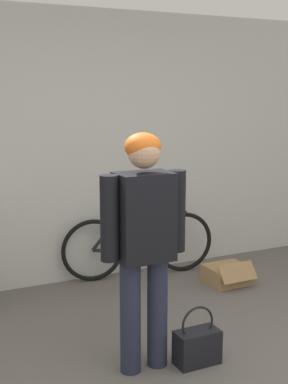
% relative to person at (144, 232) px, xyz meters
% --- Properties ---
extents(wall_back, '(8.00, 0.07, 2.60)m').
position_rel_person_xyz_m(wall_back, '(0.33, 1.87, 0.35)').
color(wall_back, silver).
rests_on(wall_back, ground_plane).
extents(person, '(0.60, 0.25, 1.59)m').
position_rel_person_xyz_m(person, '(0.00, 0.00, 0.00)').
color(person, '#23283D').
rests_on(person, ground_plane).
extents(bicycle, '(1.57, 0.46, 0.69)m').
position_rel_person_xyz_m(bicycle, '(0.76, 1.66, -0.61)').
color(bicycle, black).
rests_on(bicycle, ground_plane).
extents(handbag, '(0.31, 0.16, 0.41)m').
position_rel_person_xyz_m(handbag, '(0.35, -0.11, -0.82)').
color(handbag, black).
rests_on(handbag, ground_plane).
extents(cardboard_box, '(0.40, 0.41, 0.24)m').
position_rel_person_xyz_m(cardboard_box, '(1.44, 1.10, -0.86)').
color(cardboard_box, '#A87F51').
rests_on(cardboard_box, ground_plane).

